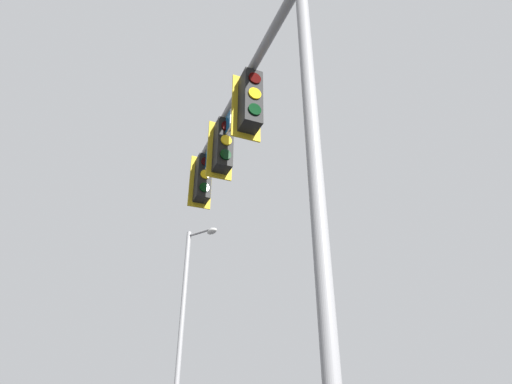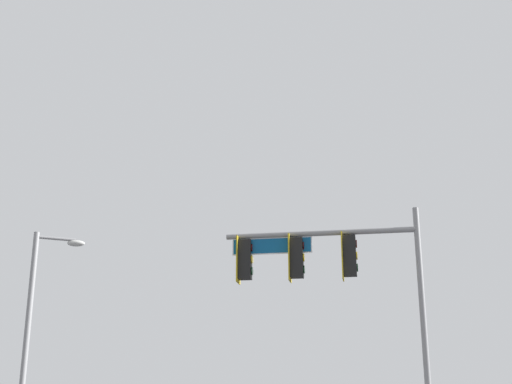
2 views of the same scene
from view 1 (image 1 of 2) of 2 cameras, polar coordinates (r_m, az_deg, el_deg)
signal_pole_near at (r=7.10m, az=-2.82°, el=7.14°), size 5.20×1.50×7.31m
street_lamp at (r=15.20m, az=-10.02°, el=-16.82°), size 1.55×0.59×7.47m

